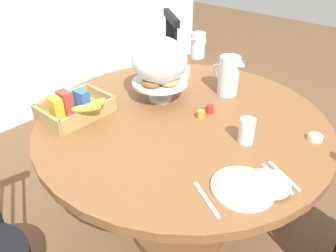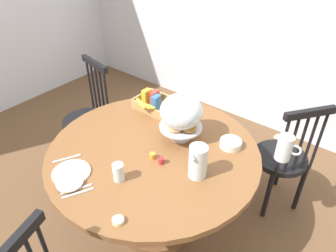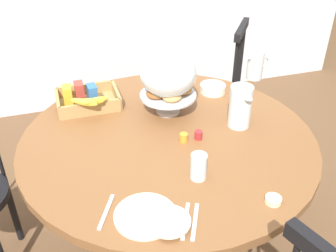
# 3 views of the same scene
# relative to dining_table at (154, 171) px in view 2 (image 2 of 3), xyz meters

# --- Properties ---
(ground_plane) EXTENTS (10.00, 10.00, 0.00)m
(ground_plane) POSITION_rel_dining_table_xyz_m (-0.07, -0.05, -0.55)
(ground_plane) COLOR brown
(wall_back) EXTENTS (4.80, 0.06, 2.60)m
(wall_back) POSITION_rel_dining_table_xyz_m (-0.07, 1.78, 0.75)
(wall_back) COLOR silver
(wall_back) RESTS_ON ground_plane
(dining_table) EXTENTS (1.35, 1.35, 0.74)m
(dining_table) POSITION_rel_dining_table_xyz_m (0.00, 0.00, 0.00)
(dining_table) COLOR brown
(dining_table) RESTS_ON ground_plane
(windsor_chair_near_window) EXTENTS (0.46, 0.46, 0.97)m
(windsor_chair_near_window) POSITION_rel_dining_table_xyz_m (0.60, 0.77, -0.10)
(windsor_chair_near_window) COLOR black
(windsor_chair_near_window) RESTS_ON ground_plane
(windsor_chair_by_cabinet) EXTENTS (0.41, 0.41, 0.97)m
(windsor_chair_by_cabinet) POSITION_rel_dining_table_xyz_m (-0.95, 0.21, -0.10)
(windsor_chair_by_cabinet) COLOR black
(windsor_chair_by_cabinet) RESTS_ON ground_plane
(pastry_stand_with_dome) EXTENTS (0.28, 0.28, 0.34)m
(pastry_stand_with_dome) POSITION_rel_dining_table_xyz_m (0.06, 0.20, 0.38)
(pastry_stand_with_dome) COLOR silver
(pastry_stand_with_dome) RESTS_ON dining_table
(orange_juice_pitcher) EXTENTS (0.11, 0.19, 0.20)m
(orange_juice_pitcher) POSITION_rel_dining_table_xyz_m (0.35, -0.02, 0.28)
(orange_juice_pitcher) COLOR silver
(orange_juice_pitcher) RESTS_ON dining_table
(milk_pitcher) EXTENTS (0.18, 0.09, 0.17)m
(milk_pitcher) POSITION_rel_dining_table_xyz_m (0.67, 0.43, 0.26)
(milk_pitcher) COLOR silver
(milk_pitcher) RESTS_ON dining_table
(cereal_basket) EXTENTS (0.32, 0.30, 0.12)m
(cereal_basket) POSITION_rel_dining_table_xyz_m (-0.32, 0.38, 0.23)
(cereal_basket) COLOR tan
(cereal_basket) RESTS_ON dining_table
(china_plate_large) EXTENTS (0.22, 0.22, 0.01)m
(china_plate_large) POSITION_rel_dining_table_xyz_m (-0.23, -0.46, 0.19)
(china_plate_large) COLOR white
(china_plate_large) RESTS_ON dining_table
(china_plate_small) EXTENTS (0.15, 0.15, 0.01)m
(china_plate_small) POSITION_rel_dining_table_xyz_m (-0.16, -0.52, 0.20)
(china_plate_small) COLOR white
(china_plate_small) RESTS_ON china_plate_large
(cereal_bowl) EXTENTS (0.14, 0.14, 0.04)m
(cereal_bowl) POSITION_rel_dining_table_xyz_m (0.37, 0.33, 0.21)
(cereal_bowl) COLOR white
(cereal_bowl) RESTS_ON dining_table
(drinking_glass) EXTENTS (0.06, 0.06, 0.11)m
(drinking_glass) POSITION_rel_dining_table_xyz_m (0.02, -0.32, 0.24)
(drinking_glass) COLOR silver
(drinking_glass) RESTS_ON dining_table
(butter_dish) EXTENTS (0.06, 0.06, 0.02)m
(butter_dish) POSITION_rel_dining_table_xyz_m (0.23, -0.53, 0.20)
(butter_dish) COLOR beige
(butter_dish) RESTS_ON dining_table
(jam_jar_strawberry) EXTENTS (0.04, 0.04, 0.04)m
(jam_jar_strawberry) POSITION_rel_dining_table_xyz_m (0.12, -0.07, 0.21)
(jam_jar_strawberry) COLOR #B7282D
(jam_jar_strawberry) RESTS_ON dining_table
(jam_jar_apricot) EXTENTS (0.04, 0.04, 0.04)m
(jam_jar_apricot) POSITION_rel_dining_table_xyz_m (0.05, -0.07, 0.21)
(jam_jar_apricot) COLOR orange
(jam_jar_apricot) RESTS_ON dining_table
(table_knife) EXTENTS (0.09, 0.16, 0.01)m
(table_knife) POSITION_rel_dining_table_xyz_m (-0.10, -0.52, 0.19)
(table_knife) COLOR silver
(table_knife) RESTS_ON dining_table
(dinner_fork) EXTENTS (0.09, 0.16, 0.01)m
(dinner_fork) POSITION_rel_dining_table_xyz_m (-0.08, -0.54, 0.19)
(dinner_fork) COLOR silver
(dinner_fork) RESTS_ON dining_table
(soup_spoon) EXTENTS (0.09, 0.16, 0.01)m
(soup_spoon) POSITION_rel_dining_table_xyz_m (-0.35, -0.40, 0.19)
(soup_spoon) COLOR silver
(soup_spoon) RESTS_ON dining_table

